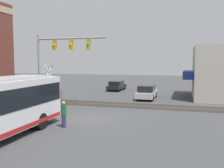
{
  "coord_description": "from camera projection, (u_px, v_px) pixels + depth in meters",
  "views": [
    {
      "loc": [
        -16.51,
        -6.58,
        4.05
      ],
      "look_at": [
        4.58,
        -0.4,
        2.11
      ],
      "focal_mm": 40.0,
      "sensor_mm": 36.0,
      "label": 1
    }
  ],
  "objects": [
    {
      "name": "pedestrian_near_bus",
      "position": [
        64.0,
        114.0,
        15.43
      ],
      "size": [
        0.34,
        0.34,
        1.64
      ],
      "color": "#2D3351",
      "rests_on": "ground"
    },
    {
      "name": "parked_car_silver",
      "position": [
        147.0,
        92.0,
        27.44
      ],
      "size": [
        4.83,
        1.82,
        1.53
      ],
      "color": "#B7B7BC",
      "rests_on": "ground"
    },
    {
      "name": "crossing_signal",
      "position": [
        49.0,
        81.0,
        23.02
      ],
      "size": [
        1.41,
        1.18,
        3.81
      ],
      "color": "gray",
      "rests_on": "ground"
    },
    {
      "name": "rail_track_near",
      "position": [
        112.0,
        104.0,
        23.72
      ],
      "size": [
        2.6,
        60.0,
        0.15
      ],
      "color": "#332D28",
      "rests_on": "ground"
    },
    {
      "name": "pedestrian_at_crossing",
      "position": [
        60.0,
        96.0,
        23.37
      ],
      "size": [
        0.34,
        0.34,
        1.76
      ],
      "color": "#473828",
      "rests_on": "ground"
    },
    {
      "name": "traffic_signal_gantry",
      "position": [
        58.0,
        53.0,
        22.53
      ],
      "size": [
        0.42,
        6.7,
        6.54
      ],
      "color": "gray",
      "rests_on": "ground"
    },
    {
      "name": "ground_plane",
      "position": [
        89.0,
        118.0,
        17.99
      ],
      "size": [
        120.0,
        120.0,
        0.0
      ],
      "primitive_type": "plane",
      "color": "#424244"
    },
    {
      "name": "parked_car_black",
      "position": [
        117.0,
        86.0,
        35.82
      ],
      "size": [
        4.73,
        1.82,
        1.38
      ],
      "color": "black",
      "rests_on": "ground"
    }
  ]
}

